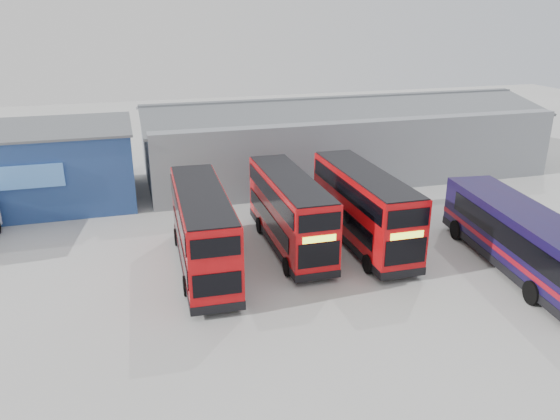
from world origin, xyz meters
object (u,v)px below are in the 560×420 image
object	(u,v)px
office_block	(38,166)
single_decker_blue	(521,241)
maintenance_shed	(338,138)
double_decker_right	(363,209)
double_decker_left	(203,232)
double_decker_centre	(290,213)

from	to	relation	value
office_block	single_decker_blue	size ratio (longest dim) A/B	1.04
maintenance_shed	double_decker_right	world-z (taller)	maintenance_shed
maintenance_shed	single_decker_blue	size ratio (longest dim) A/B	2.58
office_block	single_decker_blue	distance (m)	29.58
double_decker_left	double_decker_right	distance (m)	8.88
double_decker_left	double_decker_centre	bearing A→B (deg)	-161.26
maintenance_shed	office_block	bearing A→B (deg)	-174.79
double_decker_left	double_decker_centre	size ratio (longest dim) A/B	1.03
office_block	single_decker_blue	bearing A→B (deg)	-35.86
double_decker_right	single_decker_blue	bearing A→B (deg)	-38.86
maintenance_shed	double_decker_left	size ratio (longest dim) A/B	3.11
office_block	double_decker_right	world-z (taller)	office_block
office_block	maintenance_shed	world-z (taller)	maintenance_shed
double_decker_right	single_decker_blue	size ratio (longest dim) A/B	0.83
double_decker_centre	single_decker_blue	bearing A→B (deg)	-29.45
office_block	maintenance_shed	size ratio (longest dim) A/B	0.40
maintenance_shed	double_decker_centre	xyz separation A→B (m)	(-8.19, -13.52, -0.61)
maintenance_shed	double_decker_right	size ratio (longest dim) A/B	3.10
office_block	maintenance_shed	xyz separation A→B (m)	(22.00, 2.01, 0.02)
double_decker_right	double_decker_left	bearing A→B (deg)	-174.81
maintenance_shed	single_decker_blue	world-z (taller)	maintenance_shed
double_decker_left	single_decker_blue	world-z (taller)	double_decker_left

